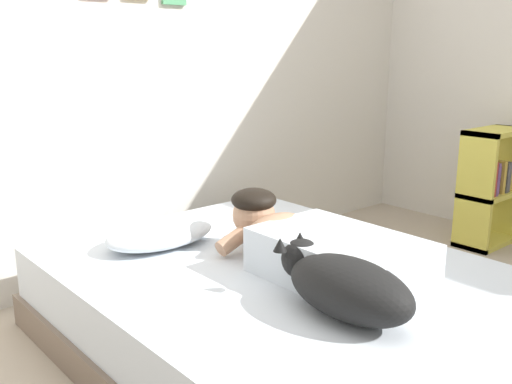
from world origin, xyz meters
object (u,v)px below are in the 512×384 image
at_px(bed, 286,313).
at_px(pillow, 160,234).
at_px(bookshelf, 490,185).
at_px(coffee_cup, 253,231).
at_px(person_lying, 313,245).
at_px(dog, 343,284).
at_px(cell_phone, 300,270).

relative_size(bed, pillow, 3.90).
xyz_separation_m(bed, bookshelf, (1.95, 0.15, 0.21)).
bearing_deg(coffee_cup, person_lying, -99.72).
xyz_separation_m(bed, dog, (-0.12, -0.39, 0.29)).
relative_size(person_lying, bookshelf, 1.23).
bearing_deg(coffee_cup, bed, -111.93).
bearing_deg(person_lying, cell_phone, 151.26).
bearing_deg(coffee_cup, pillow, 152.00).
bearing_deg(bed, bookshelf, 4.52).
height_order(bed, cell_phone, cell_phone).
relative_size(coffee_cup, cell_phone, 0.89).
bearing_deg(bed, person_lying, -39.99).
distance_m(person_lying, coffee_cup, 0.47).
xyz_separation_m(person_lying, cell_phone, (-0.05, 0.03, -0.10)).
bearing_deg(cell_phone, dog, -114.05).
bearing_deg(bed, coffee_cup, 68.07).
relative_size(bed, dog, 3.53).
bearing_deg(pillow, coffee_cup, -28.00).
height_order(person_lying, coffee_cup, person_lying).
xyz_separation_m(coffee_cup, cell_phone, (-0.12, -0.43, -0.03)).
distance_m(bed, coffee_cup, 0.48).
height_order(dog, coffee_cup, dog).
bearing_deg(coffee_cup, cell_phone, -106.04).
bearing_deg(person_lying, pillow, 114.60).
bearing_deg(coffee_cup, bookshelf, -7.52).
bearing_deg(dog, coffee_cup, 70.25).
height_order(person_lying, bookshelf, bookshelf).
bearing_deg(cell_phone, pillow, 111.98).
relative_size(pillow, person_lying, 0.57).
xyz_separation_m(dog, cell_phone, (0.16, 0.35, -0.10)).
relative_size(person_lying, cell_phone, 6.57).
xyz_separation_m(bed, person_lying, (0.08, -0.07, 0.30)).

